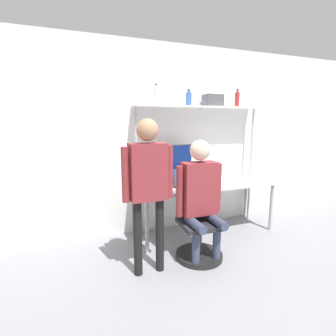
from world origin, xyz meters
TOP-DOWN VIEW (x-y plane):
  - ground_plane at (0.00, 0.00)m, footprint 12.00×12.00m
  - wall_back at (0.00, 0.77)m, footprint 8.00×0.06m
  - desk at (0.00, 0.38)m, footprint 2.05×0.72m
  - shelf_unit at (0.00, 0.59)m, footprint 1.95×0.29m
  - monitor at (-0.44, 0.58)m, footprint 0.64×0.18m
  - laptop at (-0.37, 0.28)m, footprint 0.28×0.26m
  - cell_phone at (-0.11, 0.24)m, footprint 0.07×0.15m
  - office_chair at (-0.42, -0.23)m, footprint 0.56×0.56m
  - person_seated at (-0.42, -0.27)m, footprint 0.58×0.48m
  - person_standing at (-1.07, -0.34)m, footprint 0.54×0.22m
  - bottle_blue at (-0.18, 0.59)m, footprint 0.09×0.09m
  - bottle_clear at (-0.66, 0.59)m, footprint 0.09×0.09m
  - bottle_red at (0.63, 0.59)m, footprint 0.07×0.07m
  - storage_box at (0.21, 0.59)m, footprint 0.26×0.21m

SIDE VIEW (x-z plane):
  - ground_plane at x=0.00m, z-range 0.00..0.00m
  - office_chair at x=-0.42m, z-range -0.18..0.73m
  - desk at x=0.00m, z-range 0.30..1.04m
  - cell_phone at x=-0.11m, z-range 0.74..0.75m
  - laptop at x=-0.37m, z-range 0.68..0.93m
  - person_seated at x=-0.42m, z-range 0.13..1.54m
  - person_standing at x=-1.07m, z-range 0.23..1.88m
  - monitor at x=-0.44m, z-range 0.78..1.33m
  - wall_back at x=0.00m, z-range 0.00..2.70m
  - shelf_unit at x=0.00m, z-range 0.68..2.51m
  - storage_box at x=0.21m, z-range 1.83..2.00m
  - bottle_blue at x=-0.18m, z-range 1.82..2.04m
  - bottle_red at x=0.63m, z-range 1.81..2.08m
  - bottle_clear at x=-0.66m, z-range 1.81..2.09m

